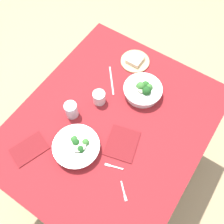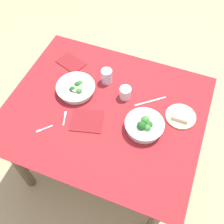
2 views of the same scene
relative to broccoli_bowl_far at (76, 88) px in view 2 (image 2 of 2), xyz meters
name	(u,v)px [view 2 (image 2 of 2)]	position (x,y,z in m)	size (l,w,h in m)	color
ground_plane	(107,161)	(0.23, -0.07, -0.80)	(6.00, 6.00, 0.00)	tan
dining_table	(105,120)	(0.23, -0.07, -0.15)	(1.23, 1.03, 0.77)	maroon
broccoli_bowl_far	(76,88)	(0.00, 0.00, 0.00)	(0.25, 0.25, 0.08)	white
broccoli_bowl_near	(144,126)	(0.50, -0.11, 0.01)	(0.23, 0.23, 0.10)	white
bread_side_plate	(181,116)	(0.68, 0.05, -0.02)	(0.19, 0.19, 0.04)	#D6B27A
water_glass_center	(125,93)	(0.31, 0.07, 0.01)	(0.07, 0.07, 0.08)	silver
water_glass_side	(107,76)	(0.15, 0.15, 0.02)	(0.07, 0.07, 0.10)	silver
fork_by_far_bowl	(44,129)	(-0.06, -0.33, -0.03)	(0.08, 0.08, 0.00)	#B7B7BC
fork_by_near_bowl	(65,118)	(0.02, -0.22, -0.03)	(0.04, 0.10, 0.00)	#B7B7BC
table_knife_left	(150,101)	(0.47, 0.09, -0.03)	(0.21, 0.01, 0.00)	#B7B7BC
napkin_folded_upper	(87,121)	(0.16, -0.19, -0.03)	(0.19, 0.16, 0.01)	maroon
napkin_folded_lower	(71,63)	(-0.15, 0.21, -0.03)	(0.19, 0.12, 0.01)	maroon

